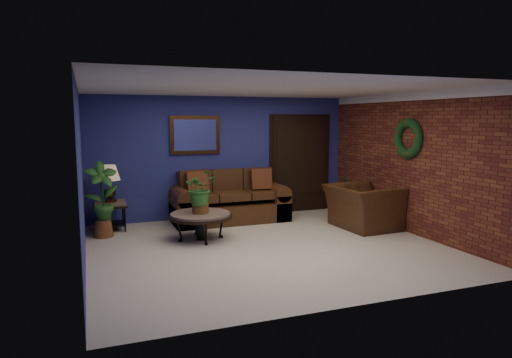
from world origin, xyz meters
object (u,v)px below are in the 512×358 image
object	(u,v)px
coffee_table	(201,216)
end_table	(111,209)
side_chair	(243,194)
armchair	(363,207)
table_lamp	(109,179)
sofa	(229,204)

from	to	relation	value
coffee_table	end_table	xyz separation A→B (m)	(-1.40, 1.23, 0.00)
side_chair	armchair	world-z (taller)	side_chair
table_lamp	armchair	distance (m)	4.72
end_table	side_chair	xyz separation A→B (m)	(2.59, 0.07, 0.11)
sofa	side_chair	xyz separation A→B (m)	(0.31, 0.03, 0.18)
end_table	armchair	distance (m)	4.68
table_lamp	side_chair	size ratio (longest dim) A/B	0.72
coffee_table	end_table	size ratio (longest dim) A/B	1.85
table_lamp	armchair	xyz separation A→B (m)	(4.45, -1.46, -0.55)
table_lamp	coffee_table	bearing A→B (deg)	-41.36
coffee_table	armchair	distance (m)	3.06
end_table	armchair	world-z (taller)	armchair
end_table	table_lamp	size ratio (longest dim) A/B	0.89
armchair	table_lamp	bearing A→B (deg)	68.92
end_table	side_chair	size ratio (longest dim) A/B	0.64
coffee_table	end_table	bearing A→B (deg)	138.64
sofa	armchair	world-z (taller)	sofa
sofa	table_lamp	world-z (taller)	table_lamp
side_chair	table_lamp	bearing A→B (deg)	-164.20
end_table	table_lamp	xyz separation A→B (m)	(0.00, -0.00, 0.55)
sofa	table_lamp	distance (m)	2.36
coffee_table	end_table	world-z (taller)	end_table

